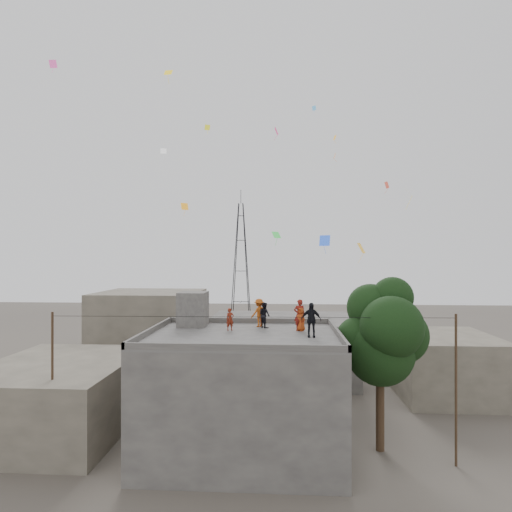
% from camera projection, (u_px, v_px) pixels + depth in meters
% --- Properties ---
extents(ground, '(140.00, 140.00, 0.00)m').
position_uv_depth(ground, '(243.00, 451.00, 22.40)').
color(ground, '#4B453E').
rests_on(ground, ground).
extents(main_building, '(10.00, 8.00, 6.10)m').
position_uv_depth(main_building, '(243.00, 393.00, 22.41)').
color(main_building, '#464442').
rests_on(main_building, ground).
extents(parapet, '(10.00, 8.00, 0.30)m').
position_uv_depth(parapet, '(243.00, 332.00, 22.41)').
color(parapet, '#464442').
rests_on(parapet, main_building).
extents(stair_head_box, '(1.60, 1.80, 2.00)m').
position_uv_depth(stair_head_box, '(193.00, 309.00, 25.20)').
color(stair_head_box, '#464442').
rests_on(stair_head_box, main_building).
extents(neighbor_west, '(8.00, 10.00, 4.00)m').
position_uv_depth(neighbor_west, '(60.00, 396.00, 25.07)').
color(neighbor_west, '#585145').
rests_on(neighbor_west, ground).
extents(neighbor_north, '(12.00, 9.00, 5.00)m').
position_uv_depth(neighbor_north, '(282.00, 347.00, 36.26)').
color(neighbor_north, '#464442').
rests_on(neighbor_north, ground).
extents(neighbor_northwest, '(9.00, 8.00, 7.00)m').
position_uv_depth(neighbor_northwest, '(150.00, 330.00, 38.99)').
color(neighbor_northwest, '#585145').
rests_on(neighbor_northwest, ground).
extents(neighbor_east, '(7.00, 8.00, 4.40)m').
position_uv_depth(neighbor_east, '(444.00, 365.00, 31.53)').
color(neighbor_east, '#585145').
rests_on(neighbor_east, ground).
extents(tree, '(4.90, 4.60, 9.10)m').
position_uv_depth(tree, '(383.00, 334.00, 22.55)').
color(tree, black).
rests_on(tree, ground).
extents(utility_line, '(20.12, 0.62, 7.40)m').
position_uv_depth(utility_line, '(251.00, 385.00, 21.13)').
color(utility_line, black).
rests_on(utility_line, ground).
extents(transmission_tower, '(2.97, 2.97, 20.01)m').
position_uv_depth(transmission_tower, '(241.00, 264.00, 62.59)').
color(transmission_tower, black).
rests_on(transmission_tower, ground).
extents(person_red_adult, '(0.66, 0.46, 1.73)m').
position_uv_depth(person_red_adult, '(300.00, 315.00, 23.59)').
color(person_red_adult, maroon).
rests_on(person_red_adult, main_building).
extents(person_orange_child, '(0.74, 0.72, 1.28)m').
position_uv_depth(person_orange_child, '(301.00, 319.00, 23.51)').
color(person_orange_child, '#AA3C13').
rests_on(person_orange_child, main_building).
extents(person_dark_child, '(0.86, 0.90, 1.46)m').
position_uv_depth(person_dark_child, '(265.00, 315.00, 24.60)').
color(person_dark_child, black).
rests_on(person_dark_child, main_building).
extents(person_dark_adult, '(1.05, 0.48, 1.75)m').
position_uv_depth(person_dark_adult, '(311.00, 320.00, 21.70)').
color(person_dark_adult, black).
rests_on(person_dark_adult, main_building).
extents(person_orange_adult, '(1.20, 1.12, 1.63)m').
position_uv_depth(person_orange_adult, '(259.00, 313.00, 24.94)').
color(person_orange_adult, '#B44F14').
rests_on(person_orange_adult, main_building).
extents(person_red_child, '(0.53, 0.46, 1.22)m').
position_uv_depth(person_red_child, '(230.00, 319.00, 23.67)').
color(person_red_child, maroon).
rests_on(person_red_child, main_building).
extents(kites, '(21.27, 15.51, 12.81)m').
position_uv_depth(kites, '(283.00, 169.00, 27.92)').
color(kites, orange).
rests_on(kites, ground).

